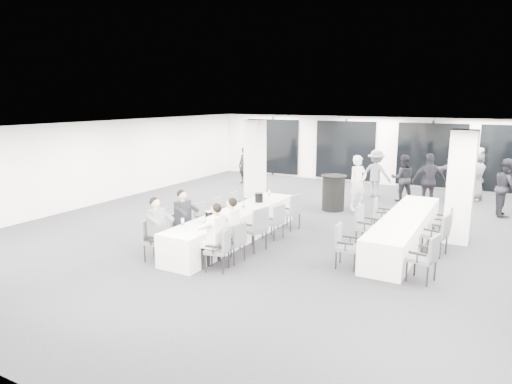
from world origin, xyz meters
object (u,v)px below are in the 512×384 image
Objects in this scene: chair_main_left_near at (153,237)px; standing_guest_h at (507,184)px; chair_side_right_mid at (439,232)px; standing_guest_c at (376,170)px; chair_side_left_far at (380,213)px; standing_guest_d at (429,178)px; chair_main_right_near at (221,247)px; chair_main_right_fourth at (275,220)px; chair_main_left_second at (180,228)px; chair_main_left_mid at (204,218)px; chair_main_left_fourth at (220,212)px; chair_main_left_far at (238,205)px; standing_guest_a at (358,179)px; chair_side_right_far at (446,221)px; banquet_table_main at (235,226)px; chair_main_right_far at (291,209)px; chair_side_left_mid at (365,224)px; chair_side_right_near at (426,255)px; chair_main_right_second at (235,240)px; ice_bucket_near at (210,217)px; chair_main_right_mid at (256,226)px; chair_side_left_near at (344,243)px; banquet_table_side at (404,231)px; standing_guest_b at (403,175)px; standing_guest_e at (476,170)px; standing_guest_f at (455,171)px; standing_guest_g at (244,163)px.

standing_guest_h is at bearing 130.14° from chair_main_left_near.
chair_side_right_mid is 6.42m from standing_guest_c.
standing_guest_d reaches higher than chair_side_left_far.
chair_main_right_fourth is (-0.00, 2.54, -0.01)m from chair_main_right_near.
chair_main_left_second is at bearing 34.02° from standing_guest_d.
standing_guest_c is at bearing 162.52° from chair_main_left_mid.
chair_main_right_fourth is at bearing 110.80° from chair_side_right_mid.
standing_guest_d reaches higher than chair_main_left_fourth.
chair_main_left_mid is at bearing -60.99° from chair_side_left_far.
standing_guest_a reaches higher than chair_main_left_far.
chair_main_right_fourth is 4.27m from chair_side_right_far.
banquet_table_main is 4.83m from chair_side_right_mid.
chair_main_right_far is at bearing 136.56° from chair_main_left_second.
chair_side_left_mid is 1.03× the size of chair_side_right_near.
standing_guest_d is at bearing -15.69° from chair_main_right_second.
chair_main_right_mid is at bearing 41.54° from ice_bucket_near.
banquet_table_side is at bearing 153.06° from chair_side_left_near.
standing_guest_b is (3.57, 7.85, 0.44)m from chair_main_left_second.
chair_main_left_second is 0.87× the size of chair_main_right_far.
standing_guest_b reaches higher than chair_main_right_near.
chair_side_left_near is at bearing 148.28° from chair_side_right_far.
chair_main_right_far is 1.00× the size of chair_side_left_mid.
chair_main_left_near is 11.76m from standing_guest_e.
chair_side_right_mid reaches higher than chair_main_left_far.
standing_guest_b is at bearing 58.44° from standing_guest_f.
chair_main_left_near is at bearing -131.80° from ice_bucket_near.
chair_side_right_mid reaches higher than chair_side_left_far.
chair_main_left_fourth reaches higher than chair_main_left_second.
chair_main_right_mid is at bearing 5.32° from chair_main_right_second.
chair_side_left_mid is at bearing -6.89° from chair_side_left_far.
chair_side_left_far is at bearing 122.03° from chair_main_left_second.
chair_side_left_far is 2.52m from standing_guest_a.
standing_guest_g is (-7.63, 5.31, 0.50)m from banquet_table_side.
chair_side_right_near is (5.48, 0.67, 0.06)m from chair_main_left_second.
chair_side_right_near is at bearing 7.78° from ice_bucket_near.
standing_guest_b is 6.56m from standing_guest_g.
standing_guest_d is at bearing 85.93° from standing_guest_h.
chair_main_right_second is at bearing 44.97° from standing_guest_d.
chair_main_right_far is at bearing -139.20° from chair_side_left_near.
standing_guest_a is (-2.92, 5.21, 0.45)m from chair_side_right_near.
chair_side_left_far is (2.17, 3.92, 0.00)m from chair_main_right_second.
chair_main_left_fourth reaches higher than chair_main_right_fourth.
chair_main_right_second is at bearing 22.45° from chair_main_left_far.
standing_guest_h reaches higher than chair_main_right_far.
standing_guest_b is 0.89× the size of standing_guest_f.
chair_side_left_near reaches higher than chair_main_right_near.
chair_side_right_far is (1.66, 2.98, -0.00)m from chair_side_left_near.
chair_side_left_near is 1.04× the size of chair_side_left_far.
chair_main_left_mid is at bearing 169.60° from chair_main_left_near.
standing_guest_c is (2.56, 5.45, 0.47)m from chair_main_left_far.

